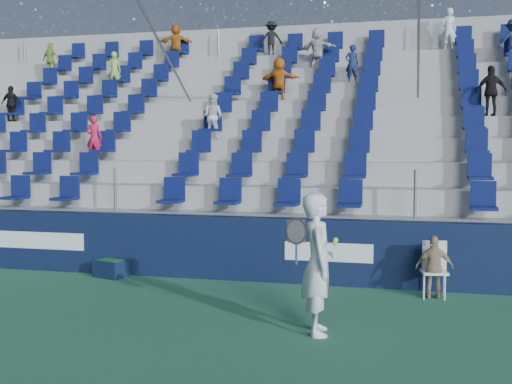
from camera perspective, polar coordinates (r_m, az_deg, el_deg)
ground at (r=9.32m, az=-5.58°, el=-11.65°), size 70.00×70.00×0.00m
sponsor_wall at (r=12.13m, az=-0.50°, el=-5.06°), size 24.00×0.32×1.20m
grandstand at (r=16.96m, az=3.91°, el=2.73°), size 24.00×8.17×6.63m
tennis_player at (r=8.67m, az=5.53°, el=-6.35°), size 0.70×0.78×1.91m
line_judge_chair at (r=11.26m, az=15.57°, el=-6.27°), size 0.48×0.49×0.93m
line_judge at (r=11.11m, az=15.58°, el=-6.44°), size 0.64×0.34×1.05m
ball_bin at (r=12.79m, az=-12.79°, el=-6.58°), size 0.70×0.57×0.34m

